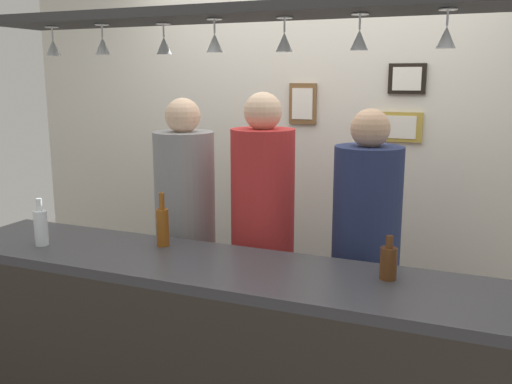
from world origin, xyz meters
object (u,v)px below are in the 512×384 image
person_left_grey_shirt (185,215)px  person_right_navy_shirt (366,239)px  picture_frame_upper_small (407,79)px  bottle_beer_amber_tall (163,226)px  picture_frame_lower_pair (397,127)px  picture_frame_crest (303,104)px  bottle_soda_clear (41,227)px  person_middle_red_shirt (263,219)px  bottle_beer_brown_stubby (388,262)px

person_left_grey_shirt → person_right_navy_shirt: 1.04m
picture_frame_upper_small → bottle_beer_amber_tall: bearing=-126.2°
bottle_beer_amber_tall → picture_frame_lower_pair: size_ratio=0.87×
bottle_beer_amber_tall → picture_frame_crest: picture_frame_crest is taller
person_right_navy_shirt → picture_frame_crest: size_ratio=6.27×
bottle_beer_amber_tall → picture_frame_lower_pair: picture_frame_lower_pair is taller
picture_frame_upper_small → picture_frame_crest: picture_frame_upper_small is taller
bottle_soda_clear → picture_frame_lower_pair: (1.43, 1.49, 0.41)m
person_left_grey_shirt → picture_frame_crest: size_ratio=6.41×
person_left_grey_shirt → person_middle_red_shirt: 0.48m
picture_frame_upper_small → picture_frame_lower_pair: bearing=180.0°
person_right_navy_shirt → picture_frame_crest: (-0.60, 0.78, 0.63)m
person_left_grey_shirt → bottle_beer_brown_stubby: (1.24, -0.53, 0.05)m
person_right_navy_shirt → bottle_beer_amber_tall: person_right_navy_shirt is taller
person_middle_red_shirt → bottle_beer_brown_stubby: 0.93m
person_middle_red_shirt → person_right_navy_shirt: bearing=0.0°
person_left_grey_shirt → picture_frame_upper_small: bearing=35.6°
bottle_soda_clear → bottle_beer_amber_tall: 0.59m
picture_frame_lower_pair → person_middle_red_shirt: bearing=-126.1°
person_left_grey_shirt → bottle_beer_brown_stubby: 1.35m
picture_frame_upper_small → person_right_navy_shirt: bearing=-93.9°
person_right_navy_shirt → picture_frame_lower_pair: 0.92m
person_right_navy_shirt → bottle_beer_brown_stubby: bearing=-69.5°
person_middle_red_shirt → picture_frame_upper_small: bearing=51.8°
bottle_soda_clear → picture_frame_crest: 1.78m
picture_frame_crest → person_left_grey_shirt: bearing=-119.4°
person_left_grey_shirt → person_middle_red_shirt: person_middle_red_shirt is taller
person_middle_red_shirt → bottle_soda_clear: (-0.86, -0.71, 0.05)m
person_left_grey_shirt → bottle_beer_brown_stubby: size_ratio=9.26×
person_left_grey_shirt → person_right_navy_shirt: person_left_grey_shirt is taller
person_middle_red_shirt → picture_frame_lower_pair: bearing=53.9°
bottle_soda_clear → picture_frame_lower_pair: 2.10m
picture_frame_upper_small → picture_frame_crest: (-0.65, 0.00, -0.16)m
bottle_beer_brown_stubby → picture_frame_upper_small: picture_frame_upper_small is taller
person_middle_red_shirt → bottle_beer_amber_tall: (-0.32, -0.49, 0.05)m
bottle_soda_clear → person_left_grey_shirt: bearing=61.3°
person_middle_red_shirt → picture_frame_crest: picture_frame_crest is taller
bottle_beer_brown_stubby → picture_frame_crest: bearing=121.3°
picture_frame_lower_pair → picture_frame_crest: bearing=180.0°
person_right_navy_shirt → bottle_beer_brown_stubby: person_right_navy_shirt is taller
person_middle_red_shirt → picture_frame_crest: (-0.04, 0.78, 0.58)m
person_right_navy_shirt → picture_frame_lower_pair: size_ratio=5.44×
person_middle_red_shirt → picture_frame_upper_small: 1.24m
person_middle_red_shirt → person_right_navy_shirt: size_ratio=1.04×
person_middle_red_shirt → person_right_navy_shirt: 0.56m
person_middle_red_shirt → picture_frame_crest: bearing=92.7°
bottle_beer_amber_tall → bottle_soda_clear: bearing=-158.4°
bottle_beer_amber_tall → bottle_beer_brown_stubby: bearing=-2.2°
bottle_beer_amber_tall → bottle_beer_brown_stubby: bottle_beer_amber_tall is taller
person_left_grey_shirt → picture_frame_crest: 1.08m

